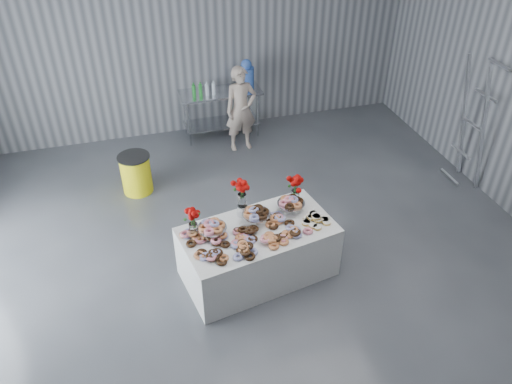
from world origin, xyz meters
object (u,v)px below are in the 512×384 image
at_px(display_table, 258,252).
at_px(stepladder, 473,124).
at_px(prep_table, 221,105).
at_px(water_jug, 246,75).
at_px(trash_barrel, 136,174).
at_px(person, 241,109).

height_order(display_table, stepladder, stepladder).
xyz_separation_m(prep_table, water_jug, (0.50, -0.00, 0.53)).
relative_size(prep_table, trash_barrel, 2.29).
relative_size(display_table, stepladder, 0.88).
bearing_deg(person, prep_table, 109.13).
bearing_deg(person, stepladder, -37.20).
bearing_deg(stepladder, person, 146.59).
xyz_separation_m(trash_barrel, stepladder, (5.15, -1.22, 0.75)).
bearing_deg(water_jug, prep_table, 180.00).
bearing_deg(display_table, person, 78.95).
distance_m(prep_table, person, 0.64).
bearing_deg(display_table, trash_barrel, 119.75).
height_order(prep_table, stepladder, stepladder).
bearing_deg(trash_barrel, person, 23.88).
bearing_deg(water_jug, person, -114.33).
relative_size(display_table, trash_barrel, 2.90).
distance_m(prep_table, trash_barrel, 2.27).
relative_size(person, trash_barrel, 2.37).
distance_m(display_table, stepladder, 4.03).
bearing_deg(prep_table, water_jug, -0.00).
bearing_deg(trash_barrel, display_table, -60.25).
bearing_deg(trash_barrel, prep_table, 39.86).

